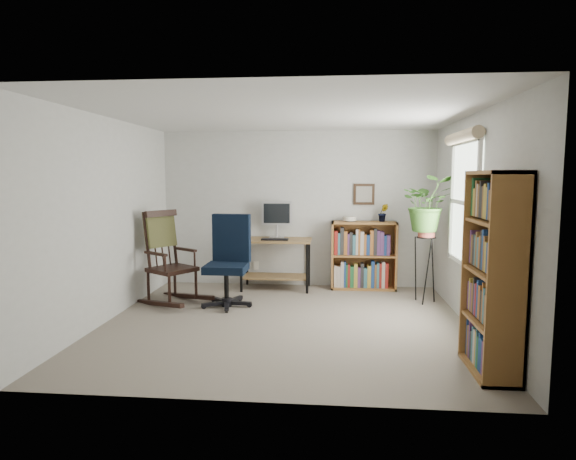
# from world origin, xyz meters

# --- Properties ---
(floor) EXTENTS (4.20, 4.00, 0.00)m
(floor) POSITION_xyz_m (0.00, 0.00, 0.00)
(floor) COLOR gray
(floor) RESTS_ON ground
(ceiling) EXTENTS (4.20, 4.00, 0.00)m
(ceiling) POSITION_xyz_m (0.00, 0.00, 2.40)
(ceiling) COLOR silver
(ceiling) RESTS_ON ground
(wall_back) EXTENTS (4.20, 0.00, 2.40)m
(wall_back) POSITION_xyz_m (0.00, 2.00, 1.20)
(wall_back) COLOR beige
(wall_back) RESTS_ON ground
(wall_front) EXTENTS (4.20, 0.00, 2.40)m
(wall_front) POSITION_xyz_m (0.00, -2.00, 1.20)
(wall_front) COLOR beige
(wall_front) RESTS_ON ground
(wall_left) EXTENTS (0.00, 4.00, 2.40)m
(wall_left) POSITION_xyz_m (-2.10, 0.00, 1.20)
(wall_left) COLOR beige
(wall_left) RESTS_ON ground
(wall_right) EXTENTS (0.00, 4.00, 2.40)m
(wall_right) POSITION_xyz_m (2.10, 0.00, 1.20)
(wall_right) COLOR beige
(wall_right) RESTS_ON ground
(window) EXTENTS (0.12, 1.20, 1.50)m
(window) POSITION_xyz_m (2.06, 0.30, 1.40)
(window) COLOR white
(window) RESTS_ON wall_right
(desk) EXTENTS (1.06, 0.58, 0.76)m
(desk) POSITION_xyz_m (-0.30, 1.70, 0.38)
(desk) COLOR olive
(desk) RESTS_ON floor
(monitor) EXTENTS (0.46, 0.16, 0.56)m
(monitor) POSITION_xyz_m (-0.30, 1.84, 1.04)
(monitor) COLOR silver
(monitor) RESTS_ON desk
(keyboard) EXTENTS (0.40, 0.15, 0.02)m
(keyboard) POSITION_xyz_m (-0.30, 1.58, 0.78)
(keyboard) COLOR black
(keyboard) RESTS_ON desk
(office_chair) EXTENTS (0.73, 0.73, 1.23)m
(office_chair) POSITION_xyz_m (-0.84, 0.65, 0.61)
(office_chair) COLOR black
(office_chair) RESTS_ON floor
(rocking_chair) EXTENTS (1.28, 1.16, 1.27)m
(rocking_chair) POSITION_xyz_m (-1.60, 0.76, 0.64)
(rocking_chair) COLOR black
(rocking_chair) RESTS_ON floor
(low_bookshelf) EXTENTS (0.98, 0.33, 1.03)m
(low_bookshelf) POSITION_xyz_m (1.02, 1.82, 0.52)
(low_bookshelf) COLOR #976331
(low_bookshelf) RESTS_ON floor
(tall_bookshelf) EXTENTS (0.33, 0.77, 1.75)m
(tall_bookshelf) POSITION_xyz_m (1.92, -1.24, 0.88)
(tall_bookshelf) COLOR #976331
(tall_bookshelf) RESTS_ON floor
(plant_stand) EXTENTS (0.29, 0.29, 1.05)m
(plant_stand) POSITION_xyz_m (1.80, 1.09, 0.52)
(plant_stand) COLOR black
(plant_stand) RESTS_ON floor
(spider_plant) EXTENTS (1.69, 1.87, 1.46)m
(spider_plant) POSITION_xyz_m (1.80, 1.09, 1.70)
(spider_plant) COLOR #3A6D26
(spider_plant) RESTS_ON plant_stand
(potted_plant_small) EXTENTS (0.13, 0.24, 0.11)m
(potted_plant_small) POSITION_xyz_m (1.30, 1.83, 1.08)
(potted_plant_small) COLOR #3A6D26
(potted_plant_small) RESTS_ON low_bookshelf
(framed_picture) EXTENTS (0.32, 0.04, 0.32)m
(framed_picture) POSITION_xyz_m (1.02, 1.97, 1.43)
(framed_picture) COLOR black
(framed_picture) RESTS_ON wall_back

